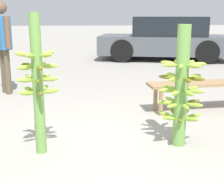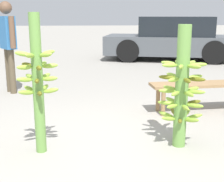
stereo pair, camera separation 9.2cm
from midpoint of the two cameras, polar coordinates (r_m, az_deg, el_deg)
ground_plane at (r=3.23m, az=-1.16°, el=-11.53°), size 80.00×80.00×0.00m
banana_stalk_left at (r=3.14m, az=-14.24°, el=1.63°), size 0.42×0.41×1.40m
banana_stalk_center at (r=3.32m, az=11.78°, el=0.50°), size 0.48×0.48×1.29m
vendor_person at (r=5.84m, az=-19.73°, el=8.89°), size 0.39×0.55×1.61m
market_bench at (r=4.70m, az=15.19°, el=0.77°), size 1.54×0.44×0.43m
parked_car at (r=10.04m, az=9.45°, el=9.36°), size 4.27×2.65×1.33m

